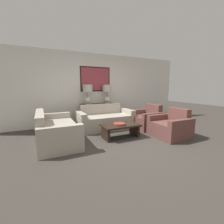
{
  "coord_description": "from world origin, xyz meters",
  "views": [
    {
      "loc": [
        -1.93,
        -3.09,
        1.41
      ],
      "look_at": [
        0.01,
        1.0,
        0.65
      ],
      "focal_mm": 24.0,
      "sensor_mm": 36.0,
      "label": 1
    }
  ],
  "objects_px": {
    "decorative_bowl": "(119,124)",
    "armchair_near_back_wall": "(146,120)",
    "coffee_table": "(121,128)",
    "couch_by_side": "(56,131)",
    "couch_by_back_wall": "(105,120)",
    "armchair_near_camera": "(170,127)",
    "table_lamp_right": "(107,91)",
    "console_table": "(98,114)",
    "table_lamp_left": "(88,92)"
  },
  "relations": [
    {
      "from": "console_table",
      "to": "couch_by_side",
      "type": "xyz_separation_m",
      "value": [
        -1.65,
        -1.35,
        -0.11
      ]
    },
    {
      "from": "couch_by_back_wall",
      "to": "armchair_near_camera",
      "type": "xyz_separation_m",
      "value": [
        1.34,
        -1.63,
        -0.01
      ]
    },
    {
      "from": "table_lamp_left",
      "to": "table_lamp_right",
      "type": "relative_size",
      "value": 1.0
    },
    {
      "from": "console_table",
      "to": "coffee_table",
      "type": "xyz_separation_m",
      "value": [
        0.02,
        -1.77,
        -0.12
      ]
    },
    {
      "from": "table_lamp_left",
      "to": "coffee_table",
      "type": "relative_size",
      "value": 0.68
    },
    {
      "from": "coffee_table",
      "to": "couch_by_back_wall",
      "type": "bearing_deg",
      "value": 91.13
    },
    {
      "from": "console_table",
      "to": "couch_by_back_wall",
      "type": "bearing_deg",
      "value": -90.0
    },
    {
      "from": "table_lamp_left",
      "to": "armchair_near_camera",
      "type": "bearing_deg",
      "value": -53.24
    },
    {
      "from": "table_lamp_left",
      "to": "couch_by_side",
      "type": "bearing_deg",
      "value": -133.16
    },
    {
      "from": "console_table",
      "to": "couch_by_side",
      "type": "height_order",
      "value": "couch_by_side"
    },
    {
      "from": "table_lamp_right",
      "to": "couch_by_side",
      "type": "height_order",
      "value": "table_lamp_right"
    },
    {
      "from": "coffee_table",
      "to": "decorative_bowl",
      "type": "bearing_deg",
      "value": -160.02
    },
    {
      "from": "couch_by_back_wall",
      "to": "couch_by_side",
      "type": "height_order",
      "value": "same"
    },
    {
      "from": "couch_by_side",
      "to": "decorative_bowl",
      "type": "bearing_deg",
      "value": -15.21
    },
    {
      "from": "table_lamp_left",
      "to": "armchair_near_back_wall",
      "type": "relative_size",
      "value": 0.74
    },
    {
      "from": "coffee_table",
      "to": "couch_by_side",
      "type": "bearing_deg",
      "value": 165.81
    },
    {
      "from": "console_table",
      "to": "couch_by_side",
      "type": "relative_size",
      "value": 0.68
    },
    {
      "from": "couch_by_back_wall",
      "to": "armchair_near_back_wall",
      "type": "xyz_separation_m",
      "value": [
        1.34,
        -0.56,
        -0.01
      ]
    },
    {
      "from": "table_lamp_right",
      "to": "couch_by_back_wall",
      "type": "height_order",
      "value": "table_lamp_right"
    },
    {
      "from": "couch_by_side",
      "to": "armchair_near_back_wall",
      "type": "distance_m",
      "value": 2.99
    },
    {
      "from": "console_table",
      "to": "armchair_near_camera",
      "type": "height_order",
      "value": "armchair_near_camera"
    },
    {
      "from": "couch_by_back_wall",
      "to": "couch_by_side",
      "type": "distance_m",
      "value": 1.78
    },
    {
      "from": "decorative_bowl",
      "to": "table_lamp_left",
      "type": "bearing_deg",
      "value": 101.21
    },
    {
      "from": "table_lamp_right",
      "to": "armchair_near_camera",
      "type": "height_order",
      "value": "table_lamp_right"
    },
    {
      "from": "console_table",
      "to": "decorative_bowl",
      "type": "xyz_separation_m",
      "value": [
        -0.03,
        -1.79,
        0.01
      ]
    },
    {
      "from": "couch_by_back_wall",
      "to": "table_lamp_left",
      "type": "bearing_deg",
      "value": 119.68
    },
    {
      "from": "couch_by_back_wall",
      "to": "armchair_near_camera",
      "type": "bearing_deg",
      "value": -50.65
    },
    {
      "from": "couch_by_side",
      "to": "armchair_near_camera",
      "type": "distance_m",
      "value": 3.14
    },
    {
      "from": "coffee_table",
      "to": "armchair_near_camera",
      "type": "xyz_separation_m",
      "value": [
        1.32,
        -0.53,
        0.01
      ]
    },
    {
      "from": "table_lamp_left",
      "to": "couch_by_side",
      "type": "xyz_separation_m",
      "value": [
        -1.27,
        -1.35,
        -0.95
      ]
    },
    {
      "from": "decorative_bowl",
      "to": "couch_by_side",
      "type": "bearing_deg",
      "value": 164.79
    },
    {
      "from": "table_lamp_right",
      "to": "couch_by_side",
      "type": "bearing_deg",
      "value": -146.41
    },
    {
      "from": "couch_by_back_wall",
      "to": "coffee_table",
      "type": "distance_m",
      "value": 1.1
    },
    {
      "from": "coffee_table",
      "to": "armchair_near_back_wall",
      "type": "xyz_separation_m",
      "value": [
        1.32,
        0.53,
        0.01
      ]
    },
    {
      "from": "table_lamp_left",
      "to": "decorative_bowl",
      "type": "relative_size",
      "value": 2.17
    },
    {
      "from": "console_table",
      "to": "table_lamp_right",
      "type": "xyz_separation_m",
      "value": [
        0.38,
        0.0,
        0.84
      ]
    },
    {
      "from": "couch_by_side",
      "to": "armchair_near_camera",
      "type": "relative_size",
      "value": 1.95
    },
    {
      "from": "couch_by_back_wall",
      "to": "coffee_table",
      "type": "height_order",
      "value": "couch_by_back_wall"
    },
    {
      "from": "couch_by_side",
      "to": "armchair_near_back_wall",
      "type": "bearing_deg",
      "value": 2.15
    },
    {
      "from": "table_lamp_right",
      "to": "armchair_near_back_wall",
      "type": "bearing_deg",
      "value": -52.27
    },
    {
      "from": "decorative_bowl",
      "to": "armchair_near_back_wall",
      "type": "xyz_separation_m",
      "value": [
        1.37,
        0.55,
        -0.12
      ]
    },
    {
      "from": "coffee_table",
      "to": "armchair_near_camera",
      "type": "height_order",
      "value": "armchair_near_camera"
    },
    {
      "from": "coffee_table",
      "to": "decorative_bowl",
      "type": "height_order",
      "value": "decorative_bowl"
    },
    {
      "from": "console_table",
      "to": "table_lamp_right",
      "type": "bearing_deg",
      "value": 0.0
    },
    {
      "from": "table_lamp_right",
      "to": "coffee_table",
      "type": "bearing_deg",
      "value": -101.53
    },
    {
      "from": "console_table",
      "to": "table_lamp_right",
      "type": "relative_size",
      "value": 1.78
    },
    {
      "from": "decorative_bowl",
      "to": "armchair_near_camera",
      "type": "height_order",
      "value": "armchair_near_camera"
    },
    {
      "from": "couch_by_side",
      "to": "decorative_bowl",
      "type": "xyz_separation_m",
      "value": [
        1.62,
        -0.44,
        0.11
      ]
    },
    {
      "from": "couch_by_back_wall",
      "to": "armchair_near_camera",
      "type": "distance_m",
      "value": 2.11
    },
    {
      "from": "couch_by_side",
      "to": "coffee_table",
      "type": "xyz_separation_m",
      "value": [
        1.67,
        -0.42,
        -0.01
      ]
    }
  ]
}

